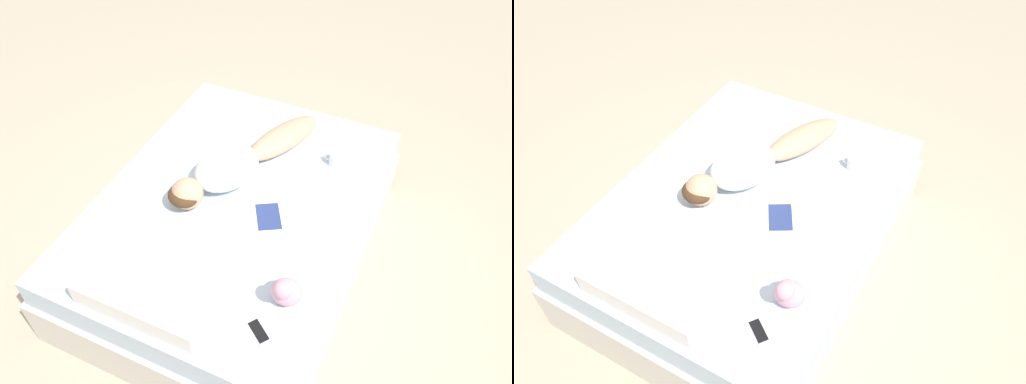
{
  "view_description": "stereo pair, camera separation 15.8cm",
  "coord_description": "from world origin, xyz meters",
  "views": [
    {
      "loc": [
        -0.99,
        1.87,
        2.78
      ],
      "look_at": [
        -0.11,
        -0.06,
        0.62
      ],
      "focal_mm": 35.0,
      "sensor_mm": 36.0,
      "label": 1
    },
    {
      "loc": [
        -1.13,
        1.8,
        2.78
      ],
      "look_at": [
        -0.11,
        -0.06,
        0.62
      ],
      "focal_mm": 35.0,
      "sensor_mm": 36.0,
      "label": 2
    }
  ],
  "objects": [
    {
      "name": "ground_plane",
      "position": [
        0.0,
        0.0,
        0.0
      ],
      "size": [
        12.0,
        12.0,
        0.0
      ],
      "primitive_type": "plane",
      "color": "#B7A88E"
    },
    {
      "name": "bed",
      "position": [
        0.0,
        0.0,
        0.28
      ],
      "size": [
        1.63,
        2.14,
        0.57
      ],
      "color": "beige",
      "rests_on": "ground_plane"
    },
    {
      "name": "person",
      "position": [
        0.08,
        -0.21,
        0.67
      ],
      "size": [
        0.66,
        1.22,
        0.22
      ],
      "rotation": [
        0.0,
        0.0,
        -0.4
      ],
      "color": "tan",
      "rests_on": "bed"
    },
    {
      "name": "open_magazine",
      "position": [
        -0.34,
        0.01,
        0.57
      ],
      "size": [
        0.52,
        0.47,
        0.01
      ],
      "rotation": [
        0.0,
        0.0,
        0.52
      ],
      "color": "white",
      "rests_on": "bed"
    },
    {
      "name": "coffee_mug",
      "position": [
        -0.46,
        -0.56,
        0.61
      ],
      "size": [
        0.13,
        0.09,
        0.09
      ],
      "color": "white",
      "rests_on": "bed"
    },
    {
      "name": "cell_phone",
      "position": [
        -0.5,
        0.76,
        0.57
      ],
      "size": [
        0.16,
        0.14,
        0.01
      ],
      "rotation": [
        0.0,
        0.0,
        0.93
      ],
      "color": "silver",
      "rests_on": "bed"
    },
    {
      "name": "plush_toy",
      "position": [
        -0.55,
        0.55,
        0.66
      ],
      "size": [
        0.16,
        0.18,
        0.21
      ],
      "color": "#DB9EB2",
      "rests_on": "bed"
    },
    {
      "name": "pillow",
      "position": [
        0.08,
        0.83,
        0.64
      ],
      "size": [
        0.69,
        0.35,
        0.14
      ],
      "color": "white",
      "rests_on": "bed"
    }
  ]
}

